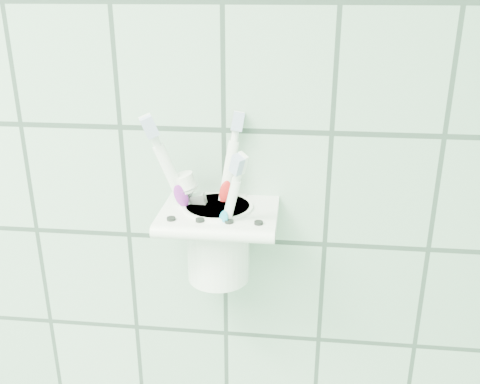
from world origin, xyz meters
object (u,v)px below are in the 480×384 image
object	(u,v)px
toothbrush_blue	(210,196)
holder_bracket	(220,216)
cup	(218,239)
toothbrush_orange	(212,203)
toothbrush_pink	(211,188)
toothpaste_tube	(214,212)

from	to	relation	value
toothbrush_blue	holder_bracket	bearing A→B (deg)	-24.99
cup	toothbrush_orange	distance (m)	0.05
holder_bracket	toothbrush_orange	size ratio (longest dim) A/B	0.75
toothbrush_pink	toothbrush_blue	size ratio (longest dim) A/B	1.05
toothpaste_tube	toothbrush_orange	bearing A→B (deg)	-85.33
toothbrush_blue	toothbrush_orange	xyz separation A→B (m)	(0.00, -0.01, -0.01)
holder_bracket	cup	xyz separation A→B (m)	(-0.00, 0.00, -0.03)
cup	toothbrush_pink	distance (m)	0.06
toothbrush_pink	holder_bracket	bearing A→B (deg)	-74.84
cup	toothbrush_orange	world-z (taller)	toothbrush_orange
toothbrush_pink	toothbrush_blue	distance (m)	0.01
toothbrush_blue	toothbrush_orange	distance (m)	0.01
toothbrush_pink	toothbrush_blue	world-z (taller)	toothbrush_pink
cup	toothbrush_pink	size ratio (longest dim) A/B	0.47
cup	toothbrush_blue	bearing A→B (deg)	-174.71
holder_bracket	toothbrush_pink	size ratio (longest dim) A/B	0.65
holder_bracket	toothbrush_orange	world-z (taller)	toothbrush_orange
toothbrush_blue	toothpaste_tube	size ratio (longest dim) A/B	1.44
toothpaste_tube	toothbrush_pink	bearing A→B (deg)	-152.20
toothbrush_orange	toothpaste_tube	size ratio (longest dim) A/B	1.32
toothbrush_blue	toothbrush_orange	size ratio (longest dim) A/B	1.09
toothbrush_blue	toothpaste_tube	distance (m)	0.03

